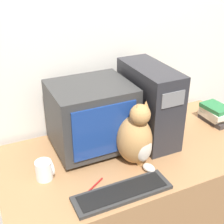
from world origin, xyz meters
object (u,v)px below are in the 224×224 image
at_px(crt_monitor, 91,116).
at_px(cat, 136,138).
at_px(book_stack, 215,114).
at_px(pen, 93,187).
at_px(mug, 45,170).
at_px(keyboard, 122,192).
at_px(computer_tower, 149,103).

xyz_separation_m(crt_monitor, cat, (0.16, -0.24, -0.05)).
bearing_deg(cat, book_stack, -1.94).
distance_m(cat, pen, 0.34).
bearing_deg(mug, crt_monitor, 27.46).
distance_m(crt_monitor, cat, 0.29).
relative_size(crt_monitor, mug, 4.25).
xyz_separation_m(keyboard, pen, (-0.11, 0.10, -0.01)).
relative_size(keyboard, mug, 4.67).
relative_size(crt_monitor, computer_tower, 0.95).
xyz_separation_m(computer_tower, book_stack, (0.51, -0.03, -0.17)).
bearing_deg(keyboard, mug, 138.13).
height_order(crt_monitor, book_stack, crt_monitor).
relative_size(cat, pen, 2.74).
xyz_separation_m(keyboard, book_stack, (0.88, 0.37, 0.05)).
relative_size(crt_monitor, keyboard, 0.91).
relative_size(cat, book_stack, 1.71).
xyz_separation_m(cat, pen, (-0.29, -0.10, -0.14)).
xyz_separation_m(pen, mug, (-0.20, 0.17, 0.05)).
relative_size(computer_tower, pen, 3.45).
relative_size(computer_tower, cat, 1.26).
height_order(keyboard, pen, keyboard).
height_order(keyboard, mug, mug).
distance_m(computer_tower, pen, 0.61).
height_order(crt_monitor, pen, crt_monitor).
xyz_separation_m(crt_monitor, computer_tower, (0.35, -0.04, 0.03)).
bearing_deg(pen, computer_tower, 31.89).
bearing_deg(book_stack, mug, -175.34).
distance_m(cat, book_stack, 0.73).
height_order(computer_tower, mug, computer_tower).
relative_size(keyboard, pen, 3.61).
xyz_separation_m(computer_tower, cat, (-0.19, -0.20, -0.08)).
height_order(crt_monitor, cat, crt_monitor).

